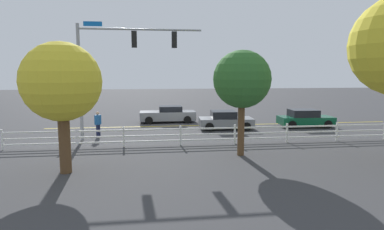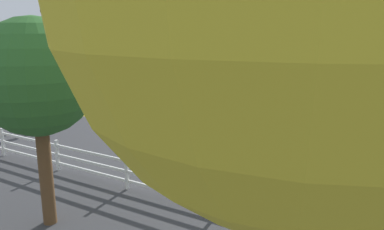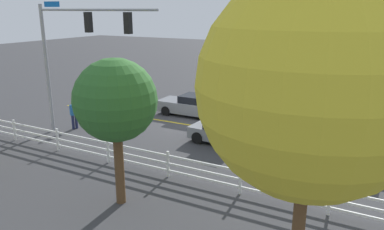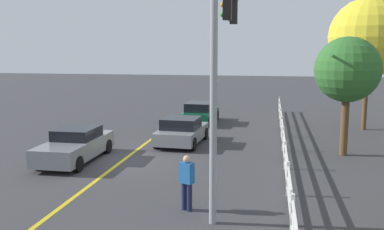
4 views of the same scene
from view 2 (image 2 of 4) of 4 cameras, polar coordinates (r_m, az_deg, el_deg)
name	(u,v)px [view 2 (image 2 of 4)]	position (r m, az deg, el deg)	size (l,w,h in m)	color
ground_plane	(168,129)	(19.03, -3.73, -2.21)	(120.00, 120.00, 0.00)	#38383A
lane_center_stripe	(239,140)	(17.21, 7.44, -3.92)	(28.00, 0.16, 0.01)	gold
signal_assembly	(30,28)	(17.71, -24.08, 12.34)	(7.60, 0.38, 7.26)	gray
car_0	(214,135)	(15.57, 3.49, -3.12)	(4.09, 2.22, 1.37)	slate
car_1	(180,109)	(20.76, -1.82, 1.01)	(4.68, 1.91, 1.41)	slate
car_2	(381,159)	(14.16, 27.53, -6.20)	(4.19, 2.05, 1.37)	#0C4C2D
pedestrian	(36,114)	(19.78, -23.32, 0.09)	(0.41, 0.47, 1.69)	#191E3F
white_rail_fence	(127,171)	(11.91, -10.20, -8.70)	(26.10, 0.10, 1.15)	white
tree_2	(37,78)	(9.61, -23.18, 5.33)	(2.90, 2.90, 5.33)	brown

